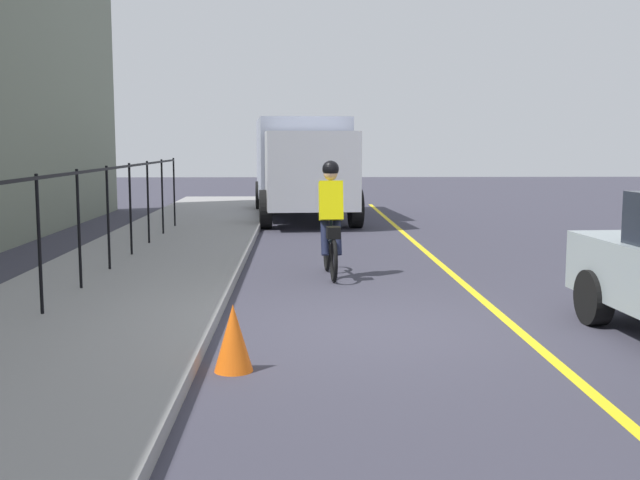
# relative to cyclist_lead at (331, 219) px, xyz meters

# --- Properties ---
(ground_plane) EXTENTS (80.00, 80.00, 0.00)m
(ground_plane) POSITION_rel_cyclist_lead_xyz_m (-3.41, -0.36, -0.91)
(ground_plane) COLOR #363542
(lane_line_centre) EXTENTS (36.00, 0.12, 0.01)m
(lane_line_centre) POSITION_rel_cyclist_lead_xyz_m (-3.41, -1.96, -0.91)
(lane_line_centre) COLOR yellow
(lane_line_centre) RESTS_ON ground
(sidewalk) EXTENTS (40.00, 3.20, 0.15)m
(sidewalk) POSITION_rel_cyclist_lead_xyz_m (-3.41, 3.04, -0.84)
(sidewalk) COLOR gray
(sidewalk) RESTS_ON ground
(iron_fence) EXTENTS (17.55, 0.04, 1.60)m
(iron_fence) POSITION_rel_cyclist_lead_xyz_m (-2.41, 3.44, 0.40)
(iron_fence) COLOR black
(iron_fence) RESTS_ON sidewalk
(cyclist_lead) EXTENTS (1.71, 0.38, 1.83)m
(cyclist_lead) POSITION_rel_cyclist_lead_xyz_m (0.00, 0.00, 0.00)
(cyclist_lead) COLOR black
(cyclist_lead) RESTS_ON ground
(box_truck_background) EXTENTS (6.87, 2.93, 2.78)m
(box_truck_background) POSITION_rel_cyclist_lead_xyz_m (9.60, 0.39, 0.64)
(box_truck_background) COLOR #A6AEC5
(box_truck_background) RESTS_ON ground
(traffic_cone_near) EXTENTS (0.36, 0.36, 0.63)m
(traffic_cone_near) POSITION_rel_cyclist_lead_xyz_m (-5.02, 1.10, -0.60)
(traffic_cone_near) COLOR orange
(traffic_cone_near) RESTS_ON ground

